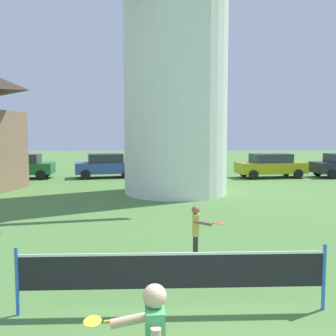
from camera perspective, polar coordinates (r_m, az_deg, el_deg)
name	(u,v)px	position (r m, az deg, el deg)	size (l,w,h in m)	color
windmill	(176,25)	(19.09, 1.14, 20.43)	(7.16, 5.64, 15.41)	white
tennis_net	(173,271)	(6.36, 0.73, -15.10)	(5.00, 0.06, 1.10)	blue
player_far	(197,229)	(8.88, 4.28, -9.07)	(0.72, 0.54, 1.25)	#333338
parked_car_green	(22,166)	(26.14, -20.86, 0.29)	(3.95, 2.09, 1.56)	#1E6638
parked_car_blue	(106,165)	(25.30, -9.28, 0.41)	(4.15, 2.53, 1.56)	#334C99
parked_car_cream	(185,166)	(24.38, 2.54, 0.30)	(4.44, 2.12, 1.56)	silver
parked_car_mustard	(271,165)	(25.82, 15.01, 0.40)	(4.58, 2.30, 1.56)	#999919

